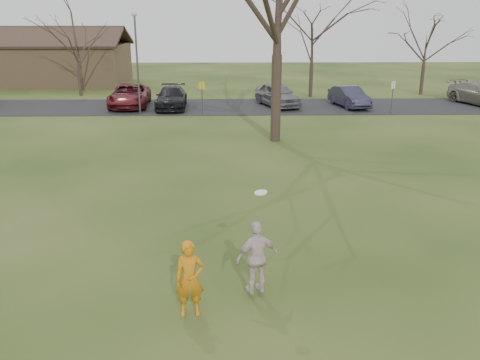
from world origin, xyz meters
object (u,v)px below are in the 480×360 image
building (14,62)px  catching_play (257,257)px  player_defender (190,279)px  car_5 (349,97)px  car_2 (130,96)px  car_4 (277,95)px  car_3 (171,98)px  lamp_post (136,50)px

building → catching_play: bearing=-61.8°
player_defender → car_5: bearing=63.2°
car_2 → car_4: 10.12m
building → car_4: bearing=-29.4°
car_3 → building: building is taller
player_defender → car_2: 26.25m
car_2 → catching_play: bearing=-76.9°
catching_play → lamp_post: lamp_post is taller
player_defender → car_4: (4.14, 25.55, 0.00)m
player_defender → lamp_post: (-4.87, 23.00, 3.14)m
car_2 → car_4: (10.12, -0.01, 0.04)m
car_2 → car_5: car_2 is taller
car_4 → building: bearing=131.9°
catching_play → lamp_post: (-6.29, 22.32, 3.01)m
car_4 → building: 26.43m
lamp_post → player_defender: bearing=-78.0°
player_defender → catching_play: catching_play is taller
car_5 → catching_play: size_ratio=1.74×
player_defender → building: bearing=109.1°
car_4 → lamp_post: lamp_post is taller
car_2 → catching_play: (7.40, -24.87, 0.17)m
player_defender → car_3: player_defender is taller
car_3 → lamp_post: (-1.81, -1.94, 3.23)m
car_5 → building: (-27.90, 13.34, 1.21)m
car_5 → lamp_post: 14.43m
car_3 → car_5: 12.09m
car_2 → car_4: car_4 is taller
car_2 → building: bearing=131.4°
building → player_defender: bearing=-63.9°
building → lamp_post: (14.00, -15.50, 2.04)m
player_defender → building: (-18.87, 38.50, 1.11)m
car_2 → building: building is taller
car_4 → lamp_post: bearing=177.1°
catching_play → building: (-20.29, 37.82, 0.97)m
player_defender → car_3: (-3.06, 24.94, -0.08)m
car_3 → car_4: (7.20, 0.61, 0.09)m
lamp_post → car_5: bearing=8.8°
car_5 → lamp_post: (-13.90, -2.16, 3.24)m
player_defender → car_4: bearing=73.8°
car_3 → player_defender: bearing=-85.3°
player_defender → car_3: size_ratio=0.34×
player_defender → car_5: size_ratio=0.40×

